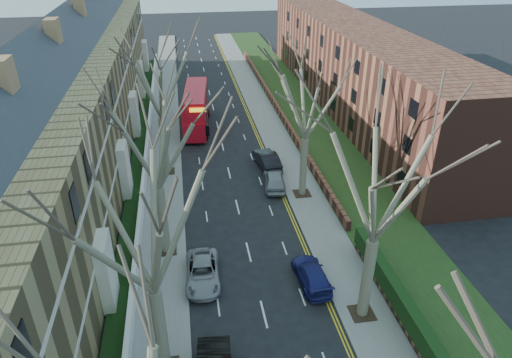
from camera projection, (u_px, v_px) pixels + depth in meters
name	position (u px, v px, depth m)	size (l,w,h in m)	color
pavement_left	(165.00, 128.00, 51.99)	(3.00, 102.00, 0.12)	slate
pavement_right	(268.00, 121.00, 53.73)	(3.00, 102.00, 0.12)	slate
terrace_left	(73.00, 110.00, 41.33)	(9.70, 78.00, 13.60)	olive
flats_right	(353.00, 66.00, 56.46)	(13.97, 54.00, 10.00)	brown
front_wall_left	(147.00, 154.00, 44.57)	(0.30, 78.00, 1.00)	white
grass_verge_right	(305.00, 118.00, 54.34)	(6.00, 102.00, 0.06)	#1D3112
tree_left_mid	(144.00, 216.00, 18.95)	(10.50, 10.50, 14.71)	#645D48
tree_left_far	(152.00, 130.00, 27.74)	(10.15, 10.15, 14.22)	#645D48
tree_left_dist	(156.00, 72.00, 37.94)	(10.50, 10.50, 14.71)	#645D48
tree_right_mid	(383.00, 172.00, 22.33)	(10.50, 10.50, 14.71)	#645D48
tree_right_far	(308.00, 90.00, 34.57)	(10.15, 10.15, 14.22)	#645D48
double_decker_bus	(196.00, 110.00, 51.18)	(3.39, 10.57, 4.37)	red
car_left_far	(203.00, 272.00, 29.27)	(2.16, 4.69, 1.30)	gray
car_right_near	(312.00, 274.00, 29.12)	(1.78, 4.37, 1.27)	navy
car_right_mid	(274.00, 179.00, 39.88)	(1.77, 4.39, 1.50)	gray
car_right_far	(267.00, 159.00, 43.21)	(1.67, 4.80, 1.58)	black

